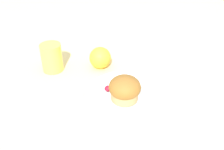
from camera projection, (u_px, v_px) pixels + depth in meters
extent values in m
plane|color=beige|center=(127.00, 94.00, 0.70)|extent=(3.00, 3.00, 0.00)
cylinder|color=white|center=(126.00, 96.00, 0.68)|extent=(0.22, 0.22, 0.01)
torus|color=white|center=(126.00, 93.00, 0.67)|extent=(0.22, 0.22, 0.01)
cylinder|color=tan|center=(125.00, 94.00, 0.65)|extent=(0.07, 0.07, 0.03)
ellipsoid|color=brown|center=(125.00, 87.00, 0.63)|extent=(0.08, 0.08, 0.06)
cylinder|color=silver|center=(147.00, 86.00, 0.68)|extent=(0.05, 0.05, 0.02)
cylinder|color=white|center=(148.00, 84.00, 0.67)|extent=(0.04, 0.04, 0.00)
sphere|color=maroon|center=(108.00, 89.00, 0.67)|extent=(0.02, 0.02, 0.02)
sphere|color=maroon|center=(112.00, 86.00, 0.68)|extent=(0.02, 0.02, 0.02)
cube|color=silver|center=(116.00, 84.00, 0.70)|extent=(0.17, 0.09, 0.00)
sphere|color=#F4A82D|center=(100.00, 58.00, 0.80)|extent=(0.07, 0.07, 0.07)
cylinder|color=#EAD14C|center=(52.00, 58.00, 0.78)|extent=(0.07, 0.07, 0.09)
cube|color=beige|center=(176.00, 76.00, 0.77)|extent=(0.10, 0.06, 0.01)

